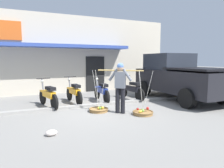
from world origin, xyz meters
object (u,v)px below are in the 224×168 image
at_px(motorcycle_end_of_row, 131,90).
at_px(parked_truck, 178,77).
at_px(motorcycle_second_in_row, 74,92).
at_px(motorcycle_third_in_row, 102,91).
at_px(fruit_vendor, 120,85).
at_px(plastic_litter_bag, 51,133).
at_px(fruit_basket_left_side, 143,112).
at_px(fruit_basket_right_side, 99,109).
at_px(motorcycle_nearest_shop, 48,95).

bearing_deg(motorcycle_end_of_row, parked_truck, -18.95).
height_order(motorcycle_second_in_row, motorcycle_third_in_row, same).
relative_size(fruit_vendor, plastic_litter_bag, 6.05).
height_order(motorcycle_third_in_row, parked_truck, parked_truck).
height_order(fruit_basket_left_side, fruit_basket_right_side, same).
relative_size(motorcycle_nearest_shop, motorcycle_third_in_row, 0.98).
bearing_deg(fruit_vendor, fruit_basket_right_side, 140.94).
height_order(fruit_vendor, plastic_litter_bag, fruit_vendor).
xyz_separation_m(fruit_vendor, parked_truck, (3.55, 1.20, 0.05)).
bearing_deg(motorcycle_nearest_shop, motorcycle_end_of_row, 0.23).
xyz_separation_m(motorcycle_end_of_row, parked_truck, (2.04, -0.70, 0.58)).
bearing_deg(plastic_litter_bag, fruit_basket_left_side, 12.81).
height_order(fruit_basket_right_side, parked_truck, parked_truck).
distance_m(motorcycle_nearest_shop, plastic_litter_bag, 3.09).
bearing_deg(motorcycle_third_in_row, motorcycle_nearest_shop, -176.37).
distance_m(motorcycle_second_in_row, motorcycle_third_in_row, 1.18).
bearing_deg(fruit_basket_left_side, plastic_litter_bag, -167.19).
relative_size(motorcycle_second_in_row, motorcycle_third_in_row, 1.00).
relative_size(motorcycle_nearest_shop, plastic_litter_bag, 6.38).
bearing_deg(plastic_litter_bag, motorcycle_nearest_shop, 84.74).
height_order(fruit_basket_right_side, motorcycle_third_in_row, fruit_basket_right_side).
bearing_deg(plastic_litter_bag, motorcycle_end_of_row, 38.11).
bearing_deg(motorcycle_end_of_row, plastic_litter_bag, -141.89).
distance_m(fruit_basket_right_side, motorcycle_third_in_row, 1.74).
distance_m(motorcycle_nearest_shop, motorcycle_second_in_row, 1.13).
bearing_deg(parked_truck, motorcycle_nearest_shop, 173.10).
bearing_deg(fruit_basket_right_side, fruit_basket_left_side, -39.06).
xyz_separation_m(fruit_basket_left_side, motorcycle_third_in_row, (-0.49, 2.51, 0.38)).
distance_m(fruit_vendor, parked_truck, 3.75).
bearing_deg(fruit_basket_left_side, parked_truck, 29.70).
distance_m(fruit_vendor, motorcycle_third_in_row, 2.10).
xyz_separation_m(fruit_vendor, motorcycle_third_in_row, (0.11, 2.03, -0.52)).
height_order(fruit_basket_left_side, motorcycle_end_of_row, fruit_basket_left_side).
height_order(fruit_vendor, motorcycle_second_in_row, fruit_vendor).
height_order(motorcycle_second_in_row, parked_truck, parked_truck).
bearing_deg(motorcycle_nearest_shop, parked_truck, -6.90).
bearing_deg(motorcycle_nearest_shop, motorcycle_second_in_row, 18.13).
distance_m(motorcycle_third_in_row, parked_truck, 3.59).
relative_size(fruit_basket_right_side, motorcycle_nearest_shop, 0.81).
xyz_separation_m(fruit_basket_left_side, fruit_basket_right_side, (-1.20, 0.97, -0.00)).
height_order(fruit_basket_right_side, motorcycle_end_of_row, fruit_basket_right_side).
height_order(fruit_basket_left_side, parked_truck, parked_truck).
xyz_separation_m(fruit_basket_left_side, motorcycle_second_in_row, (-1.65, 2.72, 0.38)).
relative_size(motorcycle_nearest_shop, motorcycle_end_of_row, 0.99).
height_order(fruit_basket_left_side, motorcycle_nearest_shop, fruit_basket_left_side).
xyz_separation_m(fruit_basket_right_side, motorcycle_second_in_row, (-0.45, 1.75, 0.38)).
bearing_deg(fruit_basket_left_side, motorcycle_second_in_row, 121.20).
height_order(motorcycle_second_in_row, plastic_litter_bag, motorcycle_second_in_row).
bearing_deg(motorcycle_nearest_shop, plastic_litter_bag, -95.26).
bearing_deg(motorcycle_third_in_row, parked_truck, -13.52).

